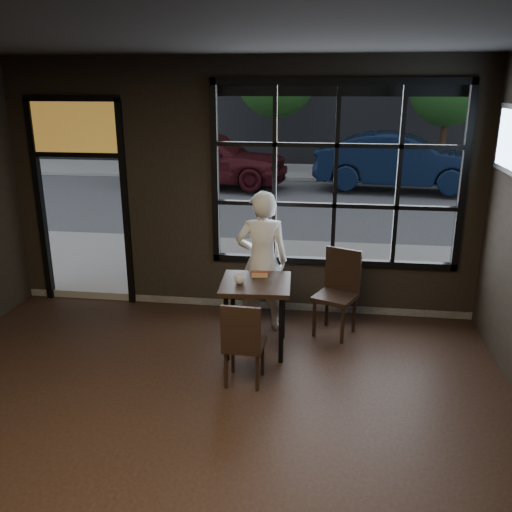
# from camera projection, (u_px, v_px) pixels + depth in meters

# --- Properties ---
(floor) EXTENTS (6.00, 7.00, 0.02)m
(floor) POSITION_uv_depth(u_px,v_px,m) (161.00, 493.00, 4.00)
(floor) COLOR black
(floor) RESTS_ON ground
(ceiling) EXTENTS (6.00, 7.00, 0.02)m
(ceiling) POSITION_uv_depth(u_px,v_px,m) (131.00, 20.00, 3.02)
(ceiling) COLOR black
(ceiling) RESTS_ON ground
(window_frame) EXTENTS (3.06, 0.12, 2.28)m
(window_frame) POSITION_uv_depth(u_px,v_px,m) (336.00, 176.00, 6.59)
(window_frame) COLOR black
(window_frame) RESTS_ON ground
(stained_transom) EXTENTS (1.20, 0.06, 0.70)m
(stained_transom) POSITION_uv_depth(u_px,v_px,m) (75.00, 127.00, 6.86)
(stained_transom) COLOR orange
(stained_transom) RESTS_ON ground
(street_asphalt) EXTENTS (60.00, 41.00, 0.04)m
(street_asphalt) POSITION_uv_depth(u_px,v_px,m) (309.00, 145.00, 26.64)
(street_asphalt) COLOR #545456
(street_asphalt) RESTS_ON ground
(cafe_table) EXTENTS (0.80, 0.80, 0.81)m
(cafe_table) POSITION_uv_depth(u_px,v_px,m) (256.00, 316.00, 6.03)
(cafe_table) COLOR black
(cafe_table) RESTS_ON floor
(chair_near) EXTENTS (0.40, 0.40, 0.89)m
(chair_near) POSITION_uv_depth(u_px,v_px,m) (244.00, 341.00, 5.34)
(chair_near) COLOR black
(chair_near) RESTS_ON floor
(chair_window) EXTENTS (0.58, 0.58, 1.02)m
(chair_window) POSITION_uv_depth(u_px,v_px,m) (335.00, 294.00, 6.36)
(chair_window) COLOR black
(chair_window) RESTS_ON floor
(man) EXTENTS (0.69, 0.51, 1.71)m
(man) POSITION_uv_depth(u_px,v_px,m) (262.00, 262.00, 6.43)
(man) COLOR silver
(man) RESTS_ON floor
(hotdog) EXTENTS (0.21, 0.10, 0.06)m
(hotdog) POSITION_uv_depth(u_px,v_px,m) (260.00, 274.00, 6.05)
(hotdog) COLOR tan
(hotdog) RESTS_ON cafe_table
(cup) EXTENTS (0.12, 0.12, 0.10)m
(cup) POSITION_uv_depth(u_px,v_px,m) (240.00, 279.00, 5.84)
(cup) COLOR silver
(cup) RESTS_ON cafe_table
(navy_car) EXTENTS (4.71, 2.11, 1.50)m
(navy_car) POSITION_uv_depth(u_px,v_px,m) (400.00, 161.00, 14.77)
(navy_car) COLOR black
(navy_car) RESTS_ON street_asphalt
(maroon_car) EXTENTS (4.69, 2.35, 1.53)m
(maroon_car) POSITION_uv_depth(u_px,v_px,m) (209.00, 158.00, 15.37)
(maroon_car) COLOR #410F16
(maroon_car) RESTS_ON street_asphalt
(tree_left) EXTENTS (2.56, 2.56, 4.37)m
(tree_left) POSITION_uv_depth(u_px,v_px,m) (276.00, 77.00, 17.05)
(tree_left) COLOR #332114
(tree_left) RESTS_ON street_asphalt
(tree_right) EXTENTS (2.27, 2.27, 3.88)m
(tree_right) POSITION_uv_depth(u_px,v_px,m) (448.00, 88.00, 16.28)
(tree_right) COLOR #332114
(tree_right) RESTS_ON street_asphalt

